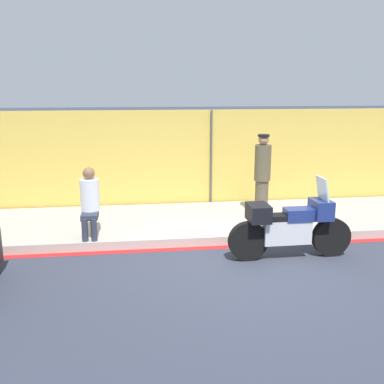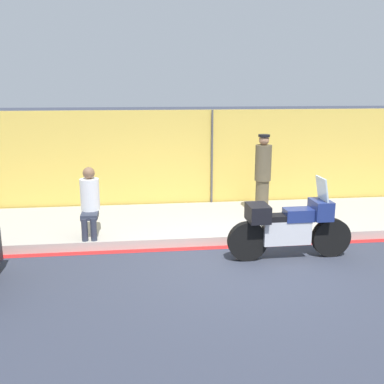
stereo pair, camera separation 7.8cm
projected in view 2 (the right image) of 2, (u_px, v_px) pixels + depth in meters
The scene contains 7 objects.
ground_plane at pixel (247, 267), 7.76m from camera, with size 120.00×120.00×0.00m, color #333847.
sidewalk at pixel (221, 221), 10.07m from camera, with size 38.94×2.69×0.18m.
curb_paint_stripe at pixel (235, 247), 8.70m from camera, with size 38.94×0.18×0.01m.
storefront_fence at pixel (211, 160), 11.19m from camera, with size 36.99×0.17×2.48m.
motorcycle at pixel (289, 226), 8.00m from camera, with size 2.27×0.51×1.48m.
officer_standing at pixel (263, 174), 10.07m from camera, with size 0.36×0.36×1.82m.
person_seated_on_curb at pixel (90, 198), 8.71m from camera, with size 0.37×0.68×1.34m.
Camera 2 is at (-1.82, -7.08, 3.05)m, focal length 42.00 mm.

